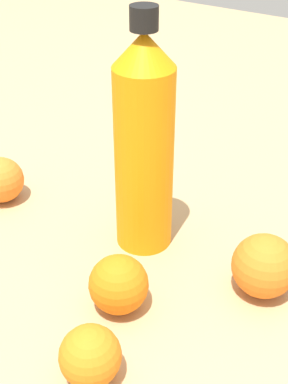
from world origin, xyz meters
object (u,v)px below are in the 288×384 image
at_px(orange_2, 1,180).
at_px(orange_1, 119,284).
at_px(orange_4, 264,266).
at_px(orange_0, 90,356).
at_px(water_bottle, 144,145).

bearing_deg(orange_2, orange_1, -16.39).
bearing_deg(orange_2, orange_4, 5.06).
height_order(orange_0, orange_2, orange_2).
height_order(water_bottle, orange_2, water_bottle).
bearing_deg(orange_0, orange_1, 110.30).
height_order(orange_0, orange_1, orange_1).
distance_m(orange_2, orange_4, 0.42).
relative_size(orange_0, orange_4, 0.82).
xyz_separation_m(orange_0, orange_2, (-0.33, 0.18, 0.00)).
bearing_deg(water_bottle, orange_0, -24.01).
bearing_deg(orange_0, orange_2, 150.65).
bearing_deg(orange_1, orange_4, 43.21).
bearing_deg(water_bottle, orange_4, 44.01).
xyz_separation_m(orange_1, orange_4, (0.13, 0.12, 0.00)).
height_order(orange_2, orange_4, orange_4).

